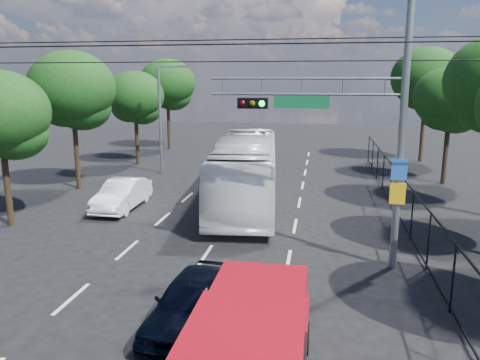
% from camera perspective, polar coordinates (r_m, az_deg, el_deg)
% --- Properties ---
extents(lane_markings, '(6.12, 38.00, 0.01)m').
position_cam_1_polar(lane_markings, '(22.73, -0.57, -3.68)').
color(lane_markings, beige).
rests_on(lane_markings, ground).
extents(signal_mast, '(6.43, 0.39, 9.50)m').
position_cam_1_polar(signal_mast, '(15.58, 14.86, 8.16)').
color(signal_mast, slate).
rests_on(signal_mast, ground).
extents(streetlight_left, '(2.09, 0.22, 7.08)m').
position_cam_1_polar(streetlight_left, '(31.33, -9.45, 7.87)').
color(streetlight_left, slate).
rests_on(streetlight_left, ground).
extents(utility_wires, '(22.00, 5.04, 0.74)m').
position_cam_1_polar(utility_wires, '(16.84, -3.92, 15.59)').
color(utility_wires, black).
rests_on(utility_wires, ground).
extents(fence_right, '(0.06, 34.03, 2.00)m').
position_cam_1_polar(fence_right, '(20.67, 19.67, -3.09)').
color(fence_right, black).
rests_on(fence_right, ground).
extents(tree_right_d, '(4.32, 4.32, 7.02)m').
position_cam_1_polar(tree_right_d, '(30.48, 24.28, 8.57)').
color(tree_right_d, black).
rests_on(tree_right_d, ground).
extents(tree_right_e, '(5.28, 5.28, 8.58)m').
position_cam_1_polar(tree_right_e, '(38.30, 21.79, 10.93)').
color(tree_right_e, black).
rests_on(tree_right_e, ground).
extents(tree_left_b, '(4.08, 4.08, 6.63)m').
position_cam_1_polar(tree_left_b, '(21.97, -27.13, 6.58)').
color(tree_left_b, black).
rests_on(tree_left_b, ground).
extents(tree_left_c, '(4.80, 4.80, 7.80)m').
position_cam_1_polar(tree_left_c, '(28.12, -19.71, 9.81)').
color(tree_left_c, black).
rests_on(tree_left_c, ground).
extents(tree_left_d, '(4.20, 4.20, 6.83)m').
position_cam_1_polar(tree_left_d, '(35.19, -12.62, 9.47)').
color(tree_left_d, black).
rests_on(tree_left_d, ground).
extents(tree_left_e, '(4.92, 4.92, 7.99)m').
position_cam_1_polar(tree_left_e, '(42.73, -8.80, 11.15)').
color(tree_left_e, black).
rests_on(tree_left_e, ground).
extents(red_pickup, '(2.16, 5.75, 2.13)m').
position_cam_1_polar(red_pickup, '(9.64, 1.49, -19.76)').
color(red_pickup, black).
rests_on(red_pickup, ground).
extents(navy_hatchback, '(2.03, 4.23, 1.39)m').
position_cam_1_polar(navy_hatchback, '(12.37, -5.77, -14.45)').
color(navy_hatchback, black).
rests_on(navy_hatchback, ground).
extents(white_bus, '(4.12, 12.54, 3.43)m').
position_cam_1_polar(white_bus, '(23.56, 0.74, 1.16)').
color(white_bus, white).
rests_on(white_bus, ground).
extents(white_van, '(1.53, 4.36, 1.44)m').
position_cam_1_polar(white_van, '(23.53, -14.17, -1.72)').
color(white_van, white).
rests_on(white_van, ground).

